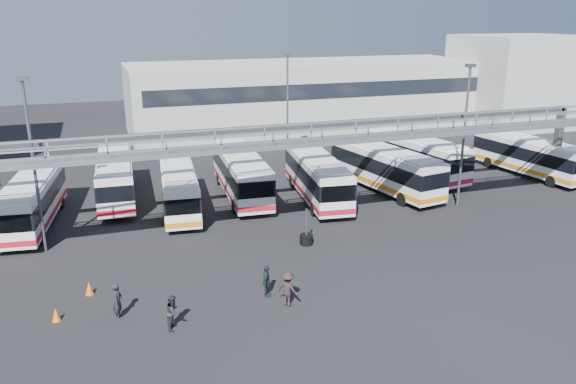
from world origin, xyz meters
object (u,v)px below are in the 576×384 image
object	(u,v)px
pedestrian_c	(288,289)
bus_9	(529,155)
light_pole_left	(33,157)
cone_left	(89,288)
bus_4	(241,172)
pedestrian_a	(118,301)
bus_2	(116,177)
tire_stack	(306,238)
bus_3	(179,188)
bus_6	(385,167)
bus_5	(317,176)
bus_7	(413,154)
bus_1	(32,200)
cone_right	(56,314)
light_pole_back	(288,104)
light_pole_mid	(464,129)
pedestrian_b	(173,312)
pedestrian_d	(266,281)

from	to	relation	value
pedestrian_c	bus_9	bearing A→B (deg)	-102.30
light_pole_left	cone_left	xyz separation A→B (m)	(2.43, -6.57, -5.39)
bus_4	pedestrian_a	size ratio (longest dim) A/B	6.57
bus_2	tire_stack	size ratio (longest dim) A/B	4.78
light_pole_left	bus_2	world-z (taller)	light_pole_left
bus_9	bus_3	bearing A→B (deg)	172.15
cone_left	bus_9	bearing A→B (deg)	16.36
bus_6	pedestrian_a	distance (m)	25.05
bus_5	bus_7	xyz separation A→B (m)	(10.25, 3.34, 0.07)
bus_1	cone_right	bearing A→B (deg)	-74.70
light_pole_back	pedestrian_c	xyz separation A→B (m)	(-8.53, -24.88, -4.85)
light_pole_mid	light_pole_left	bearing A→B (deg)	177.95
bus_6	bus_9	bearing A→B (deg)	-10.14
bus_4	light_pole_back	bearing A→B (deg)	53.78
bus_7	tire_stack	size ratio (longest dim) A/B	5.10
light_pole_mid	cone_left	distance (m)	26.71
light_pole_back	bus_9	size ratio (longest dim) A/B	0.93
bus_7	cone_right	xyz separation A→B (m)	(-28.12, -15.97, -1.61)
bus_4	bus_5	xyz separation A→B (m)	(5.21, -2.55, -0.06)
bus_4	bus_5	world-z (taller)	bus_4
light_pole_mid	bus_7	size ratio (longest dim) A/B	0.87
bus_6	bus_9	size ratio (longest dim) A/B	1.06
bus_3	pedestrian_a	size ratio (longest dim) A/B	5.85
light_pole_left	bus_7	distance (m)	30.22
light_pole_mid	bus_5	bearing A→B (deg)	152.03
bus_6	bus_1	bearing A→B (deg)	168.60
bus_2	cone_right	distance (m)	17.79
pedestrian_b	pedestrian_d	distance (m)	5.02
bus_2	cone_left	size ratio (longest dim) A/B	16.13
cone_left	cone_right	xyz separation A→B (m)	(-1.45, -2.20, -0.02)
light_pole_left	bus_5	bearing A→B (deg)	11.58
bus_4	tire_stack	xyz separation A→B (m)	(1.35, -10.51, -1.53)
pedestrian_b	cone_right	bearing A→B (deg)	88.67
bus_5	cone_left	world-z (taller)	bus_5
bus_2	bus_7	size ratio (longest dim) A/B	0.94
bus_5	tire_stack	world-z (taller)	bus_5
bus_4	bus_9	xyz separation A→B (m)	(25.06, -2.33, -0.12)
bus_1	bus_2	bearing A→B (deg)	42.30
bus_1	pedestrian_c	xyz separation A→B (m)	(12.38, -15.66, -0.91)
light_pole_left	light_pole_mid	size ratio (longest dim) A/B	1.00
bus_1	bus_3	bearing A→B (deg)	6.31
light_pole_left	light_pole_mid	xyz separation A→B (m)	(28.00, -1.00, 0.00)
light_pole_mid	bus_2	xyz separation A→B (m)	(-23.47, 9.60, -3.90)
bus_7	pedestrian_b	world-z (taller)	bus_7
bus_9	pedestrian_c	distance (m)	31.08
bus_1	pedestrian_c	world-z (taller)	bus_1
bus_1	pedestrian_d	world-z (taller)	bus_1
pedestrian_a	bus_5	bearing A→B (deg)	-30.99
pedestrian_d	light_pole_mid	bearing A→B (deg)	-38.60
bus_9	tire_stack	xyz separation A→B (m)	(-23.71, -8.18, -1.41)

